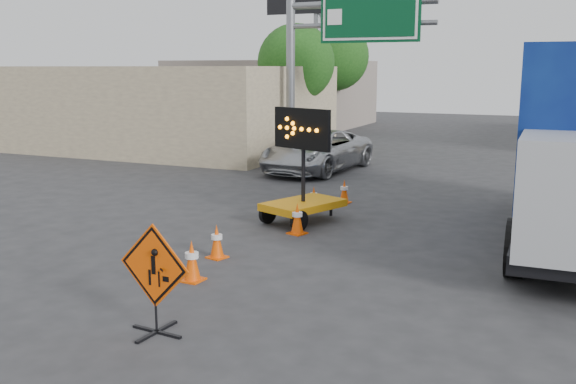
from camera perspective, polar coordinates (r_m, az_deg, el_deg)
The scene contains 15 objects.
ground at distance 9.04m, azimuth -9.13°, elevation -15.05°, with size 100.00×100.00×0.00m, color #2D2D30.
storefront_left_near at distance 32.60m, azimuth -10.52°, elevation 7.40°, with size 14.00×10.00×4.00m, color #C4B48E.
storefront_left_far at distance 45.21m, azimuth -1.34°, elevation 8.79°, with size 12.00×10.00×4.40m, color gray.
highway_gantry at distance 26.29m, azimuth 4.42°, elevation 13.42°, with size 6.18×0.38×6.90m.
billboard at distance 35.23m, azimuth 2.83°, elevation 16.54°, with size 6.10×0.54×9.85m.
tree_left_near at distance 31.35m, azimuth 0.73°, elevation 11.40°, with size 3.71×3.71×6.03m.
tree_left_far at distance 39.16m, azimuth 4.15°, elevation 11.93°, with size 4.10×4.10×6.66m.
construction_sign at distance 9.81m, azimuth -11.78°, elevation -7.34°, with size 1.28×0.91×1.70m.
arrow_board at distance 16.51m, azimuth 1.36°, elevation -0.48°, with size 1.90×2.38×2.95m.
pickup_truck at distance 24.81m, azimuth 2.59°, elevation 3.68°, with size 2.61×5.66×1.57m, color #ADB0B5.
cone_a at distance 12.21m, azimuth -8.54°, elevation -6.05°, with size 0.42×0.42×0.79m.
cone_b at distance 13.58m, azimuth -6.35°, elevation -4.37°, with size 0.44×0.44×0.72m.
cone_c at distance 15.42m, azimuth 0.83°, elevation -2.37°, with size 0.49×0.49×0.76m.
cone_d at distance 18.24m, azimuth 2.31°, elevation -0.48°, with size 0.40×0.40×0.64m.
cone_e at distance 19.03m, azimuth 5.02°, elevation 0.06°, with size 0.39×0.39×0.70m.
Camera 1 is at (4.56, -6.73, 3.95)m, focal length 40.00 mm.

